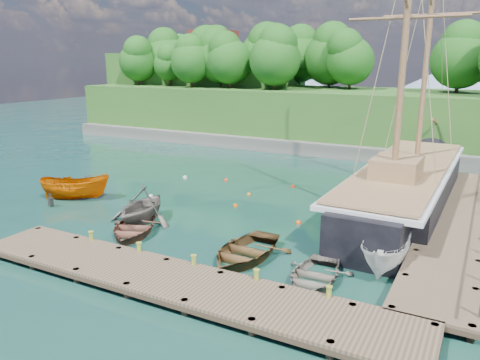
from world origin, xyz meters
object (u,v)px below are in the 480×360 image
at_px(rowboat_2, 245,258).
at_px(cabin_boat_white, 386,268).
at_px(rowboat_3, 313,282).
at_px(rowboat_0, 134,234).
at_px(rowboat_1, 143,222).
at_px(schooner, 404,190).
at_px(motorboat_orange, 76,199).

bearing_deg(rowboat_2, cabin_boat_white, 20.46).
bearing_deg(cabin_boat_white, rowboat_3, -129.45).
relative_size(rowboat_0, rowboat_3, 1.08).
relative_size(rowboat_1, schooner, 0.16).
xyz_separation_m(rowboat_3, motorboat_orange, (-18.33, 4.08, 0.00)).
bearing_deg(rowboat_1, schooner, 28.41).
bearing_deg(rowboat_3, schooner, 80.18).
bearing_deg(rowboat_0, rowboat_1, 90.43).
height_order(rowboat_1, schooner, schooner).
relative_size(rowboat_1, motorboat_orange, 0.93).
xyz_separation_m(rowboat_3, schooner, (1.50, 12.75, 1.13)).
bearing_deg(schooner, motorboat_orange, -155.35).
relative_size(rowboat_3, cabin_boat_white, 0.84).
height_order(motorboat_orange, cabin_boat_white, cabin_boat_white).
relative_size(rowboat_2, schooner, 0.18).
distance_m(rowboat_1, motorboat_orange, 7.18).
bearing_deg(schooner, rowboat_3, -95.69).
xyz_separation_m(rowboat_1, schooner, (12.81, 10.21, 1.13)).
xyz_separation_m(rowboat_2, schooner, (5.21, 11.95, 1.13)).
distance_m(rowboat_0, schooner, 16.97).
distance_m(rowboat_3, schooner, 12.89).
xyz_separation_m(rowboat_0, rowboat_3, (10.53, -0.84, 0.00)).
bearing_deg(cabin_boat_white, rowboat_2, -160.85).
bearing_deg(motorboat_orange, cabin_boat_white, -122.60).
height_order(rowboat_3, cabin_boat_white, cabin_boat_white).
xyz_separation_m(rowboat_0, rowboat_2, (6.82, -0.04, 0.00)).
height_order(rowboat_2, rowboat_3, rowboat_2).
distance_m(rowboat_0, rowboat_1, 1.86).
distance_m(rowboat_2, motorboat_orange, 14.98).
height_order(rowboat_2, motorboat_orange, motorboat_orange).
distance_m(rowboat_2, rowboat_3, 3.80).
relative_size(rowboat_0, rowboat_2, 0.91).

